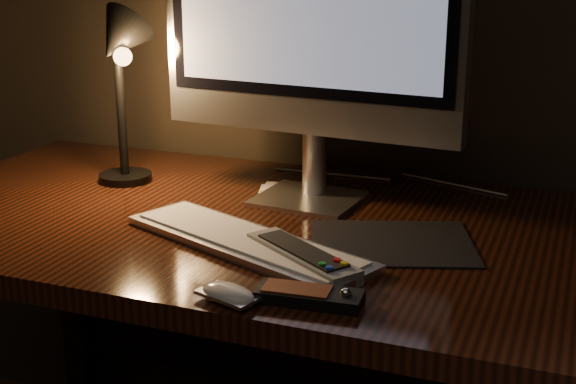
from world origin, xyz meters
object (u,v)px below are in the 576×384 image
(keyboard, at_px, (247,241))
(media_remote, at_px, (309,296))
(desk_lamp, at_px, (120,65))
(desk, at_px, (318,278))
(monitor, at_px, (309,8))
(mouse, at_px, (228,296))
(tv_remote, at_px, (302,257))

(keyboard, xyz_separation_m, media_remote, (0.17, -0.17, 0.00))
(keyboard, bearing_deg, desk_lamp, 170.42)
(desk, bearing_deg, keyboard, -105.03)
(desk, relative_size, monitor, 2.58)
(mouse, bearing_deg, media_remote, 37.33)
(desk, bearing_deg, mouse, -88.94)
(mouse, height_order, tv_remote, tv_remote)
(media_remote, xyz_separation_m, tv_remote, (-0.06, 0.12, 0.00))
(monitor, bearing_deg, desk_lamp, -169.92)
(media_remote, relative_size, tv_remote, 0.69)
(desk, bearing_deg, desk_lamp, 177.16)
(keyboard, relative_size, mouse, 5.24)
(media_remote, bearing_deg, keyboard, 130.45)
(desk, bearing_deg, tv_remote, -76.77)
(keyboard, xyz_separation_m, mouse, (0.06, -0.20, -0.00))
(desk, xyz_separation_m, monitor, (-0.04, 0.06, 0.50))
(monitor, distance_m, keyboard, 0.44)
(keyboard, relative_size, media_remote, 3.07)
(monitor, distance_m, mouse, 0.59)
(monitor, xyz_separation_m, media_remote, (0.16, -0.43, -0.36))
(keyboard, height_order, desk_lamp, desk_lamp)
(desk, relative_size, media_remote, 10.47)
(keyboard, bearing_deg, desk, 96.75)
(desk, bearing_deg, media_remote, -72.85)
(monitor, bearing_deg, desk, -48.67)
(media_remote, bearing_deg, tv_remote, 109.29)
(mouse, bearing_deg, desk_lamp, 152.97)
(media_remote, bearing_deg, monitor, 105.04)
(desk_lamp, bearing_deg, tv_remote, -38.50)
(tv_remote, bearing_deg, media_remote, -31.55)
(keyboard, relative_size, tv_remote, 2.11)
(monitor, bearing_deg, keyboard, -88.02)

